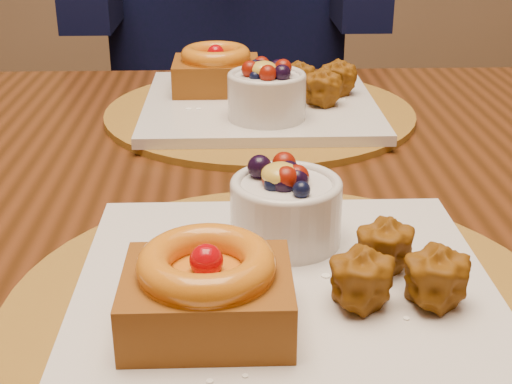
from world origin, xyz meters
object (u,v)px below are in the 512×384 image
place_setting_far (258,97)px  place_setting_near (282,282)px  chair_far (207,149)px  dining_table (268,256)px

place_setting_far → place_setting_near: bearing=-89.9°
place_setting_far → chair_far: (-0.09, 0.69, -0.32)m
dining_table → place_setting_far: size_ratio=4.21×
dining_table → place_setting_far: (-0.00, 0.22, 0.10)m
place_setting_near → chair_far: size_ratio=0.46×
place_setting_near → place_setting_far: place_setting_far is taller
place_setting_near → chair_far: 1.17m
place_setting_near → place_setting_far: (-0.00, 0.43, 0.00)m
dining_table → place_setting_far: 0.24m
dining_table → place_setting_near: 0.24m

